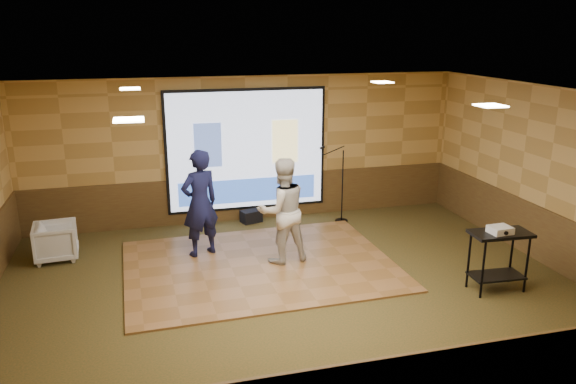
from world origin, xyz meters
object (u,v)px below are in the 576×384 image
object	(u,v)px
player_left	(200,203)
duffel_bag	(251,216)
projector	(500,230)
mic_stand	(340,199)
player_right	(282,211)
projector_screen	(247,151)
banquet_chair	(56,241)
dance_floor	(260,265)
av_table	(499,250)

from	to	relation	value
player_left	duffel_bag	bearing A→B (deg)	-150.48
projector	mic_stand	size ratio (longest dim) A/B	0.19
player_right	duffel_bag	distance (m)	2.35
projector_screen	projector	distance (m)	5.28
player_right	projector	world-z (taller)	player_right
projector	projector_screen	bearing A→B (deg)	121.60
player_left	mic_stand	bearing A→B (deg)	177.94
projector_screen	banquet_chair	xyz separation A→B (m)	(-3.65, -1.23, -1.15)
mic_stand	dance_floor	bearing A→B (deg)	-132.24
projector	duffel_bag	distance (m)	5.17
banquet_chair	player_left	bearing A→B (deg)	-106.20
player_left	dance_floor	bearing A→B (deg)	118.96
player_left	projector_screen	bearing A→B (deg)	-146.85
av_table	mic_stand	bearing A→B (deg)	108.78
mic_stand	projector_screen	bearing A→B (deg)	168.03
player_left	projector	size ratio (longest dim) A/B	5.95
dance_floor	player_left	xyz separation A→B (m)	(-0.90, 0.71, 0.97)
mic_stand	banquet_chair	size ratio (longest dim) A/B	2.27
player_left	mic_stand	size ratio (longest dim) A/B	1.16
duffel_bag	av_table	bearing A→B (deg)	-53.29
projector	duffel_bag	xyz separation A→B (m)	(-3.00, 4.11, -0.88)
player_left	mic_stand	distance (m)	3.24
player_left	duffel_bag	size ratio (longest dim) A/B	4.67
av_table	mic_stand	xyz separation A→B (m)	(-1.24, 3.66, -0.17)
banquet_chair	dance_floor	bearing A→B (deg)	-114.55
dance_floor	projector	world-z (taller)	projector
dance_floor	player_left	bearing A→B (deg)	141.64
player_right	projector	xyz separation A→B (m)	(2.88, -1.92, 0.06)
player_left	player_right	xyz separation A→B (m)	(1.31, -0.65, -0.04)
projector	banquet_chair	distance (m)	7.37
dance_floor	duffel_bag	xyz separation A→B (m)	(0.30, 2.26, 0.11)
projector_screen	dance_floor	size ratio (longest dim) A/B	0.74
dance_floor	banquet_chair	size ratio (longest dim) A/B	6.21
banquet_chair	duffel_bag	world-z (taller)	banquet_chair
dance_floor	mic_stand	xyz separation A→B (m)	(2.10, 1.84, 0.48)
player_left	av_table	distance (m)	4.95
player_left	projector	distance (m)	4.92
projector_screen	player_left	distance (m)	2.15
duffel_bag	player_right	bearing A→B (deg)	-87.06
duffel_bag	projector_screen	bearing A→B (deg)	97.12
projector_screen	player_right	size ratio (longest dim) A/B	1.82
dance_floor	projector	distance (m)	3.91
player_left	player_right	world-z (taller)	player_left
projector_screen	mic_stand	distance (m)	2.16
projector_screen	player_left	world-z (taller)	projector_screen
dance_floor	player_right	bearing A→B (deg)	8.86
player_left	banquet_chair	world-z (taller)	player_left
projector_screen	dance_floor	distance (m)	2.86
dance_floor	duffel_bag	bearing A→B (deg)	82.47
player_left	av_table	world-z (taller)	player_left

